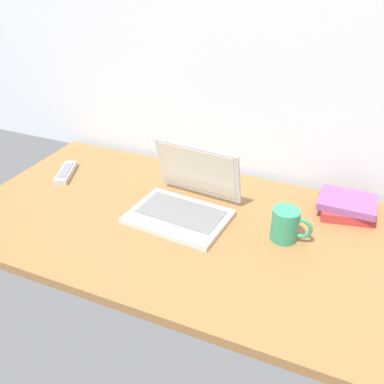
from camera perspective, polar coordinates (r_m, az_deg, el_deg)
desk at (r=1.30m, az=2.08°, el=-5.54°), size 1.60×0.76×0.03m
laptop at (r=1.34m, az=-0.91°, el=-1.16°), size 0.33×0.30×0.21m
coffee_mug at (r=1.25m, az=12.94°, el=-4.46°), size 0.12×0.08×0.10m
remote_control_far at (r=1.65m, az=-17.08°, el=2.60°), size 0.10×0.17×0.02m
book_stack at (r=1.44m, az=20.68°, el=-1.82°), size 0.19×0.17×0.06m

